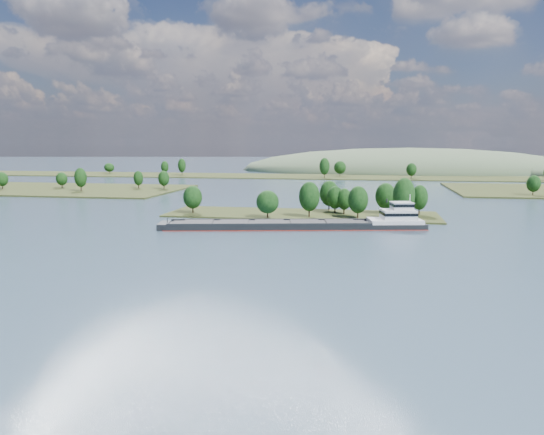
# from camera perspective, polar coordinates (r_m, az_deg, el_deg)

# --- Properties ---
(ground) EXTENTS (1800.00, 1800.00, 0.00)m
(ground) POSITION_cam_1_polar(r_m,az_deg,el_deg) (139.17, 0.02, -3.04)
(ground) COLOR #364B5E
(ground) RESTS_ON ground
(tree_island) EXTENTS (100.00, 32.49, 15.61)m
(tree_island) POSITION_cam_1_polar(r_m,az_deg,el_deg) (194.63, 5.20, 1.35)
(tree_island) COLOR #2A3216
(tree_island) RESTS_ON ground
(back_shoreline) EXTENTS (900.00, 60.00, 16.22)m
(back_shoreline) POSITION_cam_1_polar(r_m,az_deg,el_deg) (415.23, 8.46, 4.39)
(back_shoreline) COLOR #2A3216
(back_shoreline) RESTS_ON ground
(hill_west) EXTENTS (320.00, 160.00, 44.00)m
(hill_west) POSITION_cam_1_polar(r_m,az_deg,el_deg) (516.19, 14.44, 4.84)
(hill_west) COLOR #44573B
(hill_west) RESTS_ON ground
(cargo_barge) EXTENTS (83.81, 26.65, 11.30)m
(cargo_barge) POSITION_cam_1_polar(r_m,az_deg,el_deg) (167.48, 4.26, -0.67)
(cargo_barge) COLOR black
(cargo_barge) RESTS_ON ground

